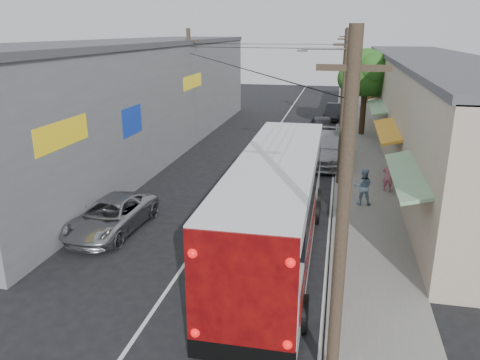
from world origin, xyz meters
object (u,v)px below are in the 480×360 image
object	(u,v)px
pedestrian_near	(388,176)
coach_bus	(277,204)
parked_suv	(328,148)
pedestrian_far	(363,187)
parked_car_far	(335,112)
parked_car_mid	(322,128)
jeepney	(111,216)

from	to	relation	value
pedestrian_near	coach_bus	bearing A→B (deg)	78.81
coach_bus	parked_suv	bearing A→B (deg)	83.12
pedestrian_far	parked_car_far	bearing A→B (deg)	-83.42
parked_car_far	pedestrian_near	xyz separation A→B (m)	(3.00, -20.30, 0.20)
parked_car_mid	pedestrian_near	bearing A→B (deg)	-78.37
parked_suv	pedestrian_near	distance (m)	6.13
jeepney	parked_suv	distance (m)	14.95
parked_car_mid	pedestrian_near	xyz separation A→B (m)	(3.79, -12.25, 0.12)
parked_suv	pedestrian_near	bearing A→B (deg)	-54.86
jeepney	parked_suv	bearing A→B (deg)	59.19
parked_car_mid	parked_car_far	world-z (taller)	parked_car_mid
parked_suv	pedestrian_far	world-z (taller)	pedestrian_far
parked_suv	pedestrian_near	world-z (taller)	parked_suv
pedestrian_near	pedestrian_far	xyz separation A→B (m)	(-1.30, -2.14, 0.07)
parked_car_far	pedestrian_near	distance (m)	20.52
parked_suv	parked_car_mid	distance (m)	7.02
coach_bus	parked_car_far	bearing A→B (deg)	86.27
pedestrian_near	parked_car_mid	bearing A→B (deg)	-53.15
jeepney	pedestrian_near	xyz separation A→B (m)	(11.40, 7.20, 0.24)
parked_car_far	jeepney	bearing A→B (deg)	-101.46
jeepney	pedestrian_near	distance (m)	13.48
coach_bus	parked_suv	world-z (taller)	coach_bus
parked_suv	pedestrian_far	distance (m)	7.63
jeepney	parked_car_mid	xyz separation A→B (m)	(7.61, 19.45, 0.13)
jeepney	parked_car_far	world-z (taller)	parked_car_far
coach_bus	pedestrian_far	world-z (taller)	coach_bus
coach_bus	jeepney	distance (m)	6.93
parked_suv	pedestrian_near	xyz separation A→B (m)	(3.14, -5.26, 0.02)
jeepney	parked_car_far	size ratio (longest dim) A/B	1.12
pedestrian_near	jeepney	bearing A→B (deg)	51.94
coach_bus	parked_car_far	size ratio (longest dim) A/B	2.93
pedestrian_near	parked_car_far	bearing A→B (deg)	-61.93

